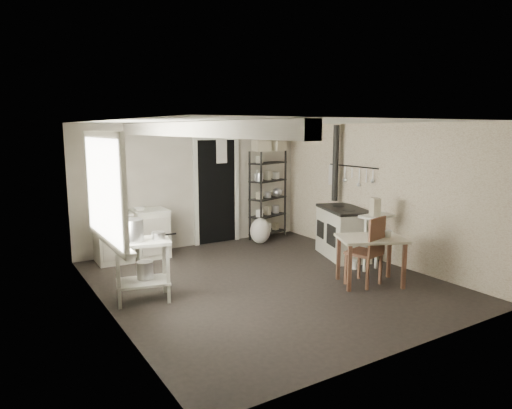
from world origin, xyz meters
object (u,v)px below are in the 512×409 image
stockpot (132,231)px  stove (343,232)px  work_table (370,258)px  flour_sack (260,231)px  base_cabinets (132,233)px  prep_table (143,271)px  chair (364,251)px  shelf_rack (268,192)px

stockpot → stove: stockpot is taller
work_table → flour_sack: size_ratio=1.83×
base_cabinets → work_table: size_ratio=1.40×
prep_table → stove: bearing=2.9°
base_cabinets → chair: 3.86m
base_cabinets → chair: chair is taller
stockpot → base_cabinets: stockpot is taller
base_cabinets → shelf_rack: (2.81, 0.08, 0.49)m
prep_table → base_cabinets: base_cabinets is taller
stove → work_table: stove is taller
shelf_rack → work_table: shelf_rack is taller
shelf_rack → work_table: size_ratio=1.96×
prep_table → flour_sack: 3.38m
base_cabinets → flour_sack: size_ratio=2.55×
flour_sack → base_cabinets: bearing=174.7°
shelf_rack → stove: size_ratio=1.62×
shelf_rack → base_cabinets: bearing=162.8°
stockpot → shelf_rack: shelf_rack is taller
stockpot → stove: (3.73, 0.19, -0.50)m
shelf_rack → stove: bearing=-98.4°
shelf_rack → flour_sack: size_ratio=3.57×
stove → work_table: (-0.64, -1.27, -0.06)m
prep_table → base_cabinets: size_ratio=0.63×
stove → prep_table: bearing=-158.9°
shelf_rack → work_table: (-0.30, -3.13, -0.57)m
chair → prep_table: bearing=146.4°
prep_table → flour_sack: size_ratio=1.62×
shelf_rack → flour_sack: 0.86m
stockpot → shelf_rack: (3.38, 2.05, 0.01)m
stove → work_table: size_ratio=1.21×
chair → flour_sack: 2.79m
flour_sack → work_table: bearing=-88.4°
prep_table → work_table: bearing=-20.2°
chair → stove: bearing=45.5°
chair → flour_sack: (0.01, 2.78, -0.24)m
base_cabinets → flour_sack: (2.44, -0.22, -0.22)m
base_cabinets → flour_sack: 2.46m
prep_table → chair: 3.07m
stockpot → chair: stockpot is taller
base_cabinets → shelf_rack: shelf_rack is taller
shelf_rack → chair: shelf_rack is taller
prep_table → stove: 3.62m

